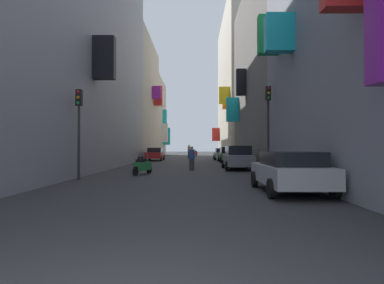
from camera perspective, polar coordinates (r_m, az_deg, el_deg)
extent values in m
plane|color=#2D2D30|center=(32.70, -0.66, -3.50)|extent=(140.00, 140.00, 0.00)
cube|color=gray|center=(22.34, -23.90, 19.18)|extent=(6.00, 32.85, 18.29)
cube|color=black|center=(19.71, -14.98, 13.90)|extent=(1.22, 0.59, 2.41)
cube|color=#9E9384|center=(44.46, -10.77, 7.18)|extent=(6.00, 15.30, 15.41)
cube|color=red|center=(45.71, -5.90, 7.99)|extent=(1.14, 0.53, 2.65)
cube|color=purple|center=(43.90, -6.18, 8.51)|extent=(1.15, 0.62, 1.63)
cube|color=white|center=(48.08, -5.62, 7.46)|extent=(1.05, 0.61, 2.23)
cube|color=#9E9384|center=(57.61, -8.08, 4.14)|extent=(6.00, 11.86, 13.00)
cube|color=white|center=(55.61, -4.75, 1.58)|extent=(0.99, 0.53, 3.13)
cube|color=#19B2BF|center=(57.32, -4.75, 4.22)|extent=(0.68, 0.64, 2.76)
cube|color=#19B2BF|center=(57.65, -4.43, 1.00)|extent=(1.23, 0.45, 2.99)
cube|color=green|center=(17.93, 13.14, 17.62)|extent=(1.07, 0.55, 1.96)
cube|color=#19B2BF|center=(15.45, 14.88, 17.75)|extent=(1.22, 0.62, 1.63)
cube|color=slate|center=(29.30, 15.25, 11.23)|extent=(6.00, 16.63, 15.26)
cube|color=black|center=(28.49, 8.51, 10.19)|extent=(0.82, 0.59, 2.22)
cube|color=#19B2BF|center=(32.74, 7.05, 5.61)|extent=(1.23, 0.46, 2.36)
cube|color=#BCB29E|center=(52.18, 8.78, 9.63)|extent=(6.00, 23.67, 21.96)
cube|color=orange|center=(42.88, 5.85, 7.33)|extent=(0.82, 0.49, 2.48)
cube|color=red|center=(59.06, 4.15, 1.32)|extent=(1.35, 0.40, 2.34)
cube|color=yellow|center=(41.40, 5.65, 8.05)|extent=(1.38, 0.51, 2.11)
cube|color=white|center=(38.24, 5.27, -2.23)|extent=(1.75, 4.23, 0.56)
cube|color=black|center=(38.02, 5.29, -1.45)|extent=(1.54, 2.37, 0.49)
cylinder|color=black|center=(39.59, 3.84, -2.59)|extent=(0.18, 0.60, 0.60)
cylinder|color=black|center=(39.72, 6.37, -2.58)|extent=(0.18, 0.60, 0.60)
cylinder|color=black|center=(36.80, 4.08, -2.73)|extent=(0.18, 0.60, 0.60)
cylinder|color=black|center=(36.94, 6.80, -2.72)|extent=(0.18, 0.60, 0.60)
cube|color=slate|center=(22.38, 7.88, -3.07)|extent=(1.69, 4.44, 0.70)
cube|color=black|center=(22.14, 7.95, -1.42)|extent=(1.48, 2.49, 0.59)
cylinder|color=black|center=(23.76, 5.42, -3.78)|extent=(0.18, 0.60, 0.60)
cylinder|color=black|center=(23.96, 9.45, -3.75)|extent=(0.18, 0.60, 0.60)
cylinder|color=black|center=(20.84, 6.08, -4.20)|extent=(0.18, 0.60, 0.60)
cylinder|color=black|center=(21.07, 10.66, -4.15)|extent=(0.18, 0.60, 0.60)
cube|color=#B7B7BC|center=(11.55, 16.54, -5.38)|extent=(1.85, 4.24, 0.61)
cube|color=black|center=(11.31, 16.83, -2.76)|extent=(1.63, 2.37, 0.45)
cylinder|color=black|center=(12.73, 10.79, -6.35)|extent=(0.18, 0.60, 0.60)
cylinder|color=black|center=(13.17, 18.77, -6.13)|extent=(0.18, 0.60, 0.60)
cylinder|color=black|center=(10.00, 13.62, -7.86)|extent=(0.18, 0.60, 0.60)
cylinder|color=black|center=(10.57, 23.51, -7.44)|extent=(0.18, 0.60, 0.60)
cube|color=#236638|center=(33.13, 6.23, -2.42)|extent=(1.66, 4.40, 0.60)
cube|color=black|center=(32.90, 6.26, -1.40)|extent=(1.46, 2.46, 0.58)
cylinder|color=black|center=(34.51, 4.62, -2.86)|extent=(0.18, 0.60, 0.60)
cylinder|color=black|center=(34.67, 7.37, -2.84)|extent=(0.18, 0.60, 0.60)
cylinder|color=black|center=(31.62, 4.98, -3.04)|extent=(0.18, 0.60, 0.60)
cylinder|color=black|center=(31.79, 7.97, -3.03)|extent=(0.18, 0.60, 0.60)
cube|color=#B21E1E|center=(36.39, -6.43, -2.26)|extent=(1.66, 4.21, 0.62)
cube|color=black|center=(36.59, -6.38, -1.38)|extent=(1.46, 2.36, 0.49)
cylinder|color=black|center=(34.92, -5.36, -2.83)|extent=(0.18, 0.60, 0.60)
cylinder|color=black|center=(35.14, -8.06, -2.81)|extent=(0.18, 0.60, 0.60)
cylinder|color=black|center=(37.69, -4.91, -2.68)|extent=(0.18, 0.60, 0.60)
cylinder|color=black|center=(37.88, -7.41, -2.67)|extent=(0.18, 0.60, 0.60)
cube|color=#ADADB2|center=(22.36, -9.00, -3.54)|extent=(0.75, 1.11, 0.45)
cube|color=black|center=(22.16, -8.91, -2.77)|extent=(0.49, 0.63, 0.16)
cylinder|color=#4C4C51|center=(22.85, -9.21, -2.66)|extent=(0.15, 0.28, 0.68)
cylinder|color=black|center=(23.00, -9.26, -4.02)|extent=(0.25, 0.49, 0.48)
cylinder|color=black|center=(21.74, -8.72, -4.21)|extent=(0.25, 0.49, 0.48)
cube|color=red|center=(52.84, 0.68, -1.97)|extent=(0.50, 1.15, 0.45)
cube|color=black|center=(52.62, 0.69, -1.64)|extent=(0.35, 0.58, 0.16)
cylinder|color=#4C4C51|center=(53.40, 0.65, -1.61)|extent=(0.07, 0.28, 0.68)
cylinder|color=black|center=(53.55, 0.64, -2.19)|extent=(0.13, 0.48, 0.48)
cylinder|color=black|center=(52.14, 0.72, -2.23)|extent=(0.13, 0.48, 0.48)
cube|color=#287F3D|center=(18.27, -8.55, -4.15)|extent=(0.83, 1.28, 0.45)
cube|color=black|center=(18.06, -8.90, -3.22)|extent=(0.50, 0.64, 0.16)
cylinder|color=#4C4C51|center=(18.78, -7.64, -3.07)|extent=(0.15, 0.28, 0.68)
cylinder|color=black|center=(18.94, -7.43, -4.72)|extent=(0.26, 0.48, 0.48)
cylinder|color=black|center=(17.64, -9.76, -5.00)|extent=(0.26, 0.48, 0.48)
cube|color=black|center=(48.74, -0.11, -2.07)|extent=(0.79, 1.13, 0.45)
cube|color=black|center=(48.92, -0.19, -1.70)|extent=(0.50, 0.64, 0.16)
cylinder|color=#4C4C51|center=(48.25, 0.11, -1.69)|extent=(0.16, 0.28, 0.68)
cylinder|color=black|center=(48.14, 0.17, -2.35)|extent=(0.27, 0.48, 0.48)
cylinder|color=black|center=(49.36, -0.37, -2.31)|extent=(0.27, 0.48, 0.48)
cylinder|color=#383838|center=(21.37, -0.04, -3.91)|extent=(0.44, 0.44, 0.76)
cylinder|color=#335199|center=(21.34, -0.04, -2.09)|extent=(0.53, 0.53, 0.60)
sphere|color=tan|center=(21.34, -0.04, -1.02)|extent=(0.20, 0.20, 0.20)
cylinder|color=black|center=(42.74, -0.51, -2.29)|extent=(0.45, 0.45, 0.86)
cylinder|color=pink|center=(42.72, -0.51, -1.26)|extent=(0.54, 0.54, 0.68)
sphere|color=tan|center=(42.72, -0.51, -0.65)|extent=(0.23, 0.23, 0.23)
cylinder|color=#2D2D2D|center=(17.94, 13.08, 0.70)|extent=(0.12, 0.12, 4.00)
cube|color=black|center=(18.15, 13.06, 8.21)|extent=(0.26, 0.26, 0.75)
sphere|color=red|center=(18.06, 13.15, 9.06)|extent=(0.14, 0.14, 0.14)
sphere|color=orange|center=(18.02, 13.15, 8.28)|extent=(0.14, 0.14, 0.14)
sphere|color=green|center=(17.98, 13.16, 7.49)|extent=(0.14, 0.14, 0.14)
cylinder|color=#2D2D2D|center=(15.92, -19.04, -0.15)|extent=(0.12, 0.12, 3.40)
cube|color=black|center=(16.08, -19.00, 7.27)|extent=(0.26, 0.26, 0.75)
sphere|color=red|center=(15.99, -19.17, 8.22)|extent=(0.14, 0.14, 0.14)
sphere|color=orange|center=(15.95, -19.17, 7.33)|extent=(0.14, 0.14, 0.14)
sphere|color=green|center=(15.92, -19.18, 6.44)|extent=(0.14, 0.14, 0.14)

